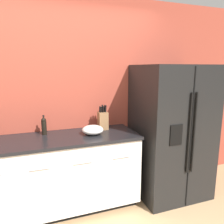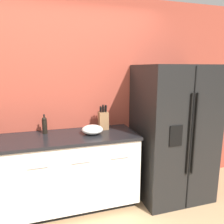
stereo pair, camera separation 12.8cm
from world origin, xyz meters
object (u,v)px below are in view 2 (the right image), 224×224
oil_bottle (45,125)px  mixing_bowl (92,130)px  refrigerator (172,132)px  knife_block (103,120)px

oil_bottle → mixing_bowl: bearing=-18.4°
refrigerator → mixing_bowl: (-1.06, 0.06, 0.11)m
oil_bottle → mixing_bowl: (0.55, -0.18, -0.05)m
mixing_bowl → oil_bottle: bearing=161.6°
knife_block → refrigerator: bearing=-14.3°
knife_block → mixing_bowl: 0.25m
knife_block → oil_bottle: bearing=178.5°
refrigerator → oil_bottle: refrigerator is taller
knife_block → mixing_bowl: (-0.18, -0.16, -0.07)m
knife_block → mixing_bowl: size_ratio=1.26×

